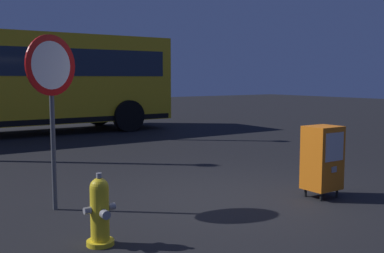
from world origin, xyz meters
name	(u,v)px	position (x,y,z in m)	size (l,w,h in m)	color
ground_plane	(222,199)	(0.00, 0.00, 0.00)	(60.00, 60.00, 0.00)	black
fire_hydrant	(100,211)	(-2.12, -0.71, 0.35)	(0.33, 0.32, 0.75)	yellow
newspaper_box_primary	(322,158)	(1.23, -0.72, 0.57)	(0.48, 0.42, 1.02)	black
stop_sign	(52,85)	(-2.11, 0.78, 1.60)	(0.71, 0.31, 2.23)	#4C4F54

